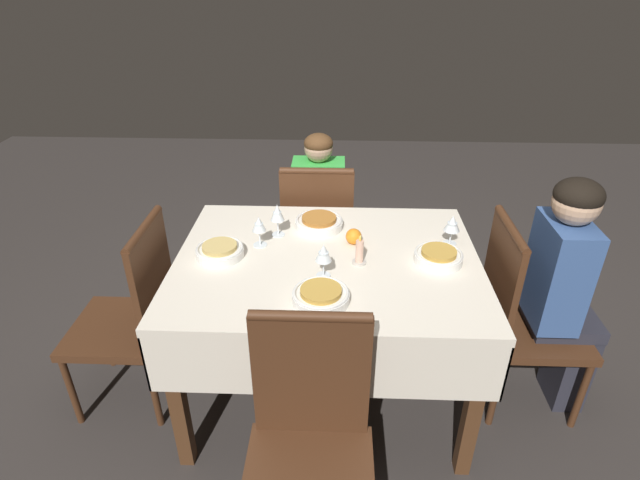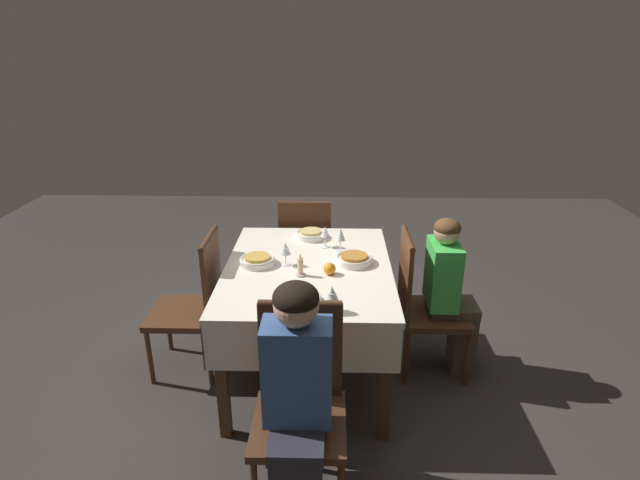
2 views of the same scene
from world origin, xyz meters
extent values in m
plane|color=#332D2B|center=(0.00, 0.00, 0.00)|extent=(8.00, 8.00, 0.00)
cube|color=silver|center=(0.00, 0.00, 0.76)|extent=(1.32, 1.02, 0.04)
cube|color=silver|center=(0.00, 0.51, 0.61)|extent=(1.32, 0.01, 0.26)
cube|color=silver|center=(0.00, -0.51, 0.61)|extent=(1.32, 0.01, 0.26)
cube|color=silver|center=(0.65, 0.00, 0.61)|extent=(0.01, 1.02, 0.26)
cube|color=silver|center=(-0.65, 0.00, 0.61)|extent=(0.01, 1.02, 0.26)
cube|color=#4C2D19|center=(0.59, 0.44, 0.37)|extent=(0.06, 0.06, 0.74)
cube|color=#4C2D19|center=(-0.59, 0.44, 0.37)|extent=(0.06, 0.06, 0.74)
cube|color=#4C2D19|center=(0.59, -0.44, 0.37)|extent=(0.06, 0.06, 0.74)
cube|color=#4C2D19|center=(-0.59, -0.44, 0.37)|extent=(0.06, 0.06, 0.74)
cube|color=#472816|center=(0.96, 0.00, 0.41)|extent=(0.43, 0.43, 0.04)
cube|color=#472816|center=(0.76, 0.00, 0.68)|extent=(0.03, 0.40, 0.51)
cylinder|color=#472816|center=(0.76, 0.00, 0.94)|extent=(0.04, 0.39, 0.04)
cylinder|color=#472816|center=(0.77, -0.19, 0.20)|extent=(0.03, 0.03, 0.39)
cylinder|color=#472816|center=(0.77, 0.19, 0.20)|extent=(0.03, 0.03, 0.39)
cube|color=#472816|center=(-0.07, 0.81, 0.41)|extent=(0.43, 0.43, 0.04)
cube|color=#472816|center=(-0.07, 0.61, 0.68)|extent=(0.40, 0.03, 0.51)
cylinder|color=#472816|center=(-0.07, 0.61, 0.94)|extent=(0.39, 0.04, 0.04)
cylinder|color=#472816|center=(0.12, 1.00, 0.20)|extent=(0.03, 0.03, 0.39)
cylinder|color=#472816|center=(-0.26, 1.00, 0.20)|extent=(0.03, 0.03, 0.39)
cylinder|color=#472816|center=(0.12, 0.62, 0.20)|extent=(0.03, 0.03, 0.39)
cylinder|color=#472816|center=(-0.26, 0.62, 0.20)|extent=(0.03, 0.03, 0.39)
cube|color=#472816|center=(-0.04, -0.81, 0.41)|extent=(0.43, 0.43, 0.04)
cube|color=#472816|center=(-0.04, -0.61, 0.68)|extent=(0.40, 0.03, 0.51)
cylinder|color=#472816|center=(-0.04, -0.61, 0.94)|extent=(0.39, 0.04, 0.04)
cylinder|color=#472816|center=(-0.23, -1.00, 0.20)|extent=(0.03, 0.03, 0.39)
cylinder|color=#472816|center=(0.15, -1.00, 0.20)|extent=(0.03, 0.03, 0.39)
cylinder|color=#472816|center=(-0.23, -0.62, 0.20)|extent=(0.03, 0.03, 0.39)
cylinder|color=#472816|center=(0.15, -0.62, 0.20)|extent=(0.03, 0.03, 0.39)
cube|color=#472816|center=(-0.96, -0.06, 0.41)|extent=(0.43, 0.43, 0.04)
cube|color=#472816|center=(-0.76, -0.06, 0.68)|extent=(0.03, 0.40, 0.51)
cylinder|color=#472816|center=(-0.76, -0.06, 0.94)|extent=(0.04, 0.39, 0.04)
cylinder|color=#472816|center=(-1.15, 0.13, 0.20)|extent=(0.03, 0.03, 0.39)
cylinder|color=#472816|center=(-1.15, -0.25, 0.20)|extent=(0.03, 0.03, 0.39)
cylinder|color=#472816|center=(-0.77, 0.13, 0.20)|extent=(0.03, 0.03, 0.39)
cylinder|color=#472816|center=(-0.77, -0.25, 0.20)|extent=(0.03, 0.03, 0.39)
cube|color=#282833|center=(1.08, 0.00, 0.46)|extent=(0.31, 0.24, 0.06)
cube|color=#38568E|center=(1.00, 0.00, 0.73)|extent=(0.18, 0.30, 0.48)
sphere|color=#D6A884|center=(1.00, 0.00, 1.06)|extent=(0.19, 0.19, 0.19)
ellipsoid|color=black|center=(1.00, 0.00, 1.10)|extent=(0.19, 0.19, 0.13)
cube|color=#4C4233|center=(-0.07, 1.02, 0.22)|extent=(0.22, 0.14, 0.43)
cube|color=#4C4233|center=(-0.07, 0.93, 0.46)|extent=(0.24, 0.31, 0.06)
cube|color=green|center=(-0.07, 0.85, 0.70)|extent=(0.30, 0.18, 0.42)
sphere|color=#D6A884|center=(-0.07, 0.85, 0.98)|extent=(0.16, 0.16, 0.16)
ellipsoid|color=brown|center=(-0.07, 0.85, 1.01)|extent=(0.16, 0.16, 0.11)
cylinder|color=white|center=(0.47, -0.01, 0.80)|extent=(0.21, 0.21, 0.04)
torus|color=white|center=(0.47, -0.01, 0.82)|extent=(0.20, 0.20, 0.01)
cylinder|color=gold|center=(0.47, -0.01, 0.82)|extent=(0.15, 0.15, 0.02)
cylinder|color=white|center=(0.55, 0.15, 0.78)|extent=(0.06, 0.06, 0.00)
cylinder|color=white|center=(0.55, 0.15, 0.81)|extent=(0.01, 0.01, 0.06)
cone|color=white|center=(0.55, 0.15, 0.88)|extent=(0.07, 0.07, 0.08)
cylinder|color=white|center=(0.55, 0.15, 0.87)|extent=(0.04, 0.04, 0.03)
cylinder|color=white|center=(-0.05, 0.28, 0.80)|extent=(0.23, 0.23, 0.04)
torus|color=white|center=(-0.05, 0.28, 0.82)|extent=(0.22, 0.22, 0.01)
cylinder|color=#B2702D|center=(-0.05, 0.28, 0.82)|extent=(0.17, 0.17, 0.02)
cylinder|color=white|center=(-0.24, 0.20, 0.78)|extent=(0.06, 0.06, 0.00)
cylinder|color=white|center=(-0.24, 0.20, 0.82)|extent=(0.01, 0.01, 0.07)
cone|color=white|center=(-0.24, 0.20, 0.90)|extent=(0.06, 0.06, 0.08)
cylinder|color=white|center=(-0.24, 0.20, 0.88)|extent=(0.04, 0.04, 0.04)
cylinder|color=white|center=(-0.02, -0.31, 0.80)|extent=(0.22, 0.22, 0.04)
torus|color=white|center=(-0.02, -0.31, 0.82)|extent=(0.21, 0.21, 0.01)
cylinder|color=gold|center=(-0.02, -0.31, 0.82)|extent=(0.16, 0.16, 0.02)
cylinder|color=white|center=(-0.01, -0.14, 0.78)|extent=(0.06, 0.06, 0.00)
cylinder|color=white|center=(-0.01, -0.14, 0.82)|extent=(0.01, 0.01, 0.07)
cone|color=white|center=(-0.01, -0.14, 0.89)|extent=(0.07, 0.07, 0.08)
cylinder|color=white|center=(-0.01, -0.14, 0.87)|extent=(0.04, 0.04, 0.03)
cylinder|color=white|center=(-0.47, 0.00, 0.80)|extent=(0.21, 0.21, 0.04)
torus|color=white|center=(-0.47, 0.00, 0.82)|extent=(0.20, 0.20, 0.01)
cylinder|color=tan|center=(-0.47, 0.00, 0.82)|extent=(0.15, 0.15, 0.02)
cylinder|color=white|center=(-0.31, 0.10, 0.78)|extent=(0.06, 0.06, 0.00)
cylinder|color=white|center=(-0.31, 0.10, 0.82)|extent=(0.01, 0.01, 0.07)
cone|color=white|center=(-0.31, 0.10, 0.89)|extent=(0.06, 0.06, 0.07)
cylinder|color=white|center=(-0.31, 0.10, 0.87)|extent=(0.04, 0.04, 0.03)
cylinder|color=beige|center=(0.14, -0.04, 0.78)|extent=(0.06, 0.06, 0.01)
cylinder|color=beige|center=(0.14, -0.04, 0.84)|extent=(0.03, 0.03, 0.10)
ellipsoid|color=#F9C64C|center=(0.14, -0.04, 0.90)|extent=(0.01, 0.01, 0.03)
sphere|color=orange|center=(0.12, 0.13, 0.81)|extent=(0.07, 0.07, 0.07)
camera|label=1|loc=(0.04, -1.85, 1.91)|focal=28.00mm
camera|label=2|loc=(2.78, 0.14, 2.07)|focal=28.00mm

